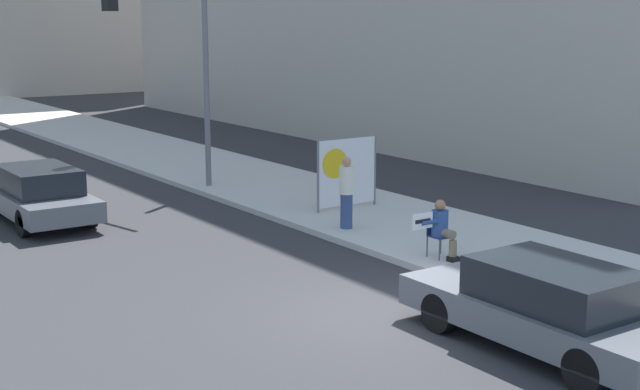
# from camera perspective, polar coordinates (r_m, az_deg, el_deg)

# --- Properties ---
(ground_plane) EXTENTS (160.00, 160.00, 0.00)m
(ground_plane) POSITION_cam_1_polar(r_m,az_deg,el_deg) (15.15, 4.40, -7.63)
(ground_plane) COLOR #303033
(sidewalk_curb) EXTENTS (4.24, 90.00, 0.14)m
(sidewalk_curb) POSITION_cam_1_polar(r_m,az_deg,el_deg) (29.65, -7.70, 1.88)
(sidewalk_curb) COLOR beige
(sidewalk_curb) RESTS_ON ground_plane
(seated_protester) EXTENTS (0.99, 0.77, 1.18)m
(seated_protester) POSITION_cam_1_polar(r_m,az_deg,el_deg) (17.98, 7.79, -2.08)
(seated_protester) COLOR #474C56
(seated_protester) RESTS_ON sidewalk_curb
(jogger_on_sidewalk) EXTENTS (0.34, 0.34, 1.65)m
(jogger_on_sidewalk) POSITION_cam_1_polar(r_m,az_deg,el_deg) (20.28, 1.71, 0.17)
(jogger_on_sidewalk) COLOR #334775
(jogger_on_sidewalk) RESTS_ON sidewalk_curb
(protest_banner) EXTENTS (1.83, 0.06, 1.78)m
(protest_banner) POSITION_cam_1_polar(r_m,az_deg,el_deg) (22.32, 1.71, 1.49)
(protest_banner) COLOR slate
(protest_banner) RESTS_ON sidewalk_curb
(traffic_light_pole) EXTENTS (3.26, 3.03, 6.04)m
(traffic_light_pole) POSITION_cam_1_polar(r_m,az_deg,el_deg) (24.63, -9.39, 9.61)
(traffic_light_pole) COLOR slate
(traffic_light_pole) RESTS_ON sidewalk_curb
(parked_car_curbside) EXTENTS (1.80, 4.60, 1.35)m
(parked_car_curbside) POSITION_cam_1_polar(r_m,az_deg,el_deg) (13.78, 14.34, -6.91)
(parked_car_curbside) COLOR #565B60
(parked_car_curbside) RESTS_ON ground_plane
(car_on_road_nearest) EXTENTS (1.76, 4.47, 1.36)m
(car_on_road_nearest) POSITION_cam_1_polar(r_m,az_deg,el_deg) (22.64, -17.57, 0.07)
(car_on_road_nearest) COLOR #565B60
(car_on_road_nearest) RESTS_ON ground_plane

